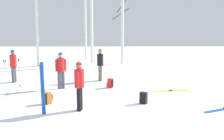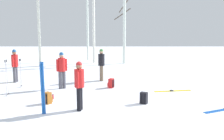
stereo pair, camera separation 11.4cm
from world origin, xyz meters
The scene contains 17 objects.
ground_plane centered at (0.00, 0.00, 0.00)m, with size 60.00×60.00×0.00m, color white.
person_0 centered at (-0.07, 4.76, 0.98)m, with size 0.34×0.50×1.72m.
person_1 centered at (-4.55, 4.40, 0.98)m, with size 0.34×0.51×1.72m.
person_2 centered at (-1.84, 2.91, 0.98)m, with size 0.47×0.34×1.72m.
person_3 centered at (-0.62, -0.45, 0.98)m, with size 0.34×0.51×1.72m.
ski_pair_planted_2 centered at (-1.78, -0.86, 0.87)m, with size 0.15×0.04×1.75m.
ski_pair_lying_0 centered at (3.23, 2.37, 0.01)m, with size 1.73×0.47×0.05m.
ski_poles_0 centered at (-3.87, 1.49, 0.81)m, with size 0.07×0.26×1.53m.
ski_poles_1 centered at (-3.86, 3.16, 0.73)m, with size 0.07×0.21×1.37m.
backpack_0 centered at (-1.92, 0.36, 0.21)m, with size 0.34×0.35×0.44m.
backpack_1 centered at (1.70, 0.37, 0.21)m, with size 0.33×0.34×0.44m.
backpack_2 centered at (0.45, 3.06, 0.21)m, with size 0.34×0.32×0.44m.
water_bottle_0 centered at (-1.87, 0.99, 0.10)m, with size 0.06×0.06×0.21m.
birch_tree_0 centered at (-4.81, 10.26, 3.60)m, with size 1.30×1.37×7.04m.
birch_tree_1 centered at (-1.59, 13.90, 4.02)m, with size 1.43×1.43×7.80m.
birch_tree_2 centered at (-0.93, 11.93, 4.03)m, with size 1.34×1.33×7.84m.
birch_tree_3 centered at (1.44, 11.73, 2.98)m, with size 1.35×0.92×5.74m.
Camera 2 is at (0.50, -9.57, 2.88)m, focal length 43.58 mm.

